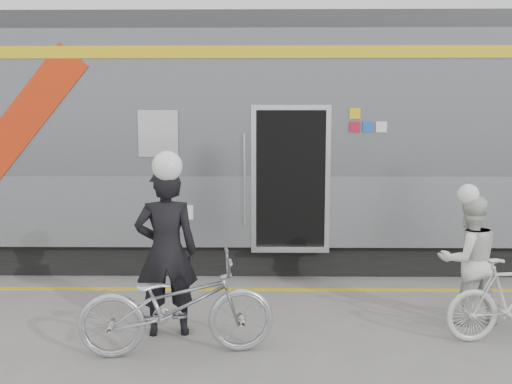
{
  "coord_description": "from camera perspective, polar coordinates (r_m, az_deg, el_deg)",
  "views": [
    {
      "loc": [
        0.03,
        -5.48,
        2.38
      ],
      "look_at": [
        -0.06,
        1.6,
        1.5
      ],
      "focal_mm": 38.0,
      "sensor_mm": 36.0,
      "label": 1
    }
  ],
  "objects": [
    {
      "name": "ground",
      "position": [
        5.98,
        0.37,
        -16.38
      ],
      "size": [
        90.0,
        90.0,
        0.0
      ],
      "primitive_type": "plane",
      "color": "slate",
      "rests_on": "ground"
    },
    {
      "name": "train",
      "position": [
        9.84,
        -9.67,
        5.08
      ],
      "size": [
        24.0,
        3.17,
        4.1
      ],
      "color": "black",
      "rests_on": "ground"
    },
    {
      "name": "safety_strip",
      "position": [
        7.99,
        0.46,
        -10.21
      ],
      "size": [
        24.0,
        0.12,
        0.01
      ],
      "primitive_type": "cube",
      "color": "gold",
      "rests_on": "ground"
    },
    {
      "name": "man",
      "position": [
        6.22,
        -9.43,
        -6.23
      ],
      "size": [
        0.76,
        0.55,
        1.92
      ],
      "primitive_type": "imported",
      "rotation": [
        0.0,
        0.0,
        3.28
      ],
      "color": "black",
      "rests_on": "ground"
    },
    {
      "name": "bicycle_left",
      "position": [
        5.78,
        -8.32,
        -11.68
      ],
      "size": [
        2.09,
        0.98,
        1.05
      ],
      "primitive_type": "imported",
      "rotation": [
        0.0,
        0.0,
        1.71
      ],
      "color": "#A4A5AC",
      "rests_on": "ground"
    },
    {
      "name": "woman",
      "position": [
        7.02,
        21.46,
        -6.66
      ],
      "size": [
        0.83,
        0.69,
        1.54
      ],
      "primitive_type": "imported",
      "rotation": [
        0.0,
        0.0,
        3.29
      ],
      "color": "silver",
      "rests_on": "ground"
    },
    {
      "name": "helmet_man",
      "position": [
        6.06,
        -9.64,
        4.16
      ],
      "size": [
        0.33,
        0.33,
        0.33
      ],
      "primitive_type": "sphere",
      "color": "white",
      "rests_on": "man"
    },
    {
      "name": "helmet_woman",
      "position": [
        6.87,
        21.8,
        0.63
      ],
      "size": [
        0.25,
        0.25,
        0.25
      ],
      "primitive_type": "sphere",
      "color": "white",
      "rests_on": "woman"
    }
  ]
}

